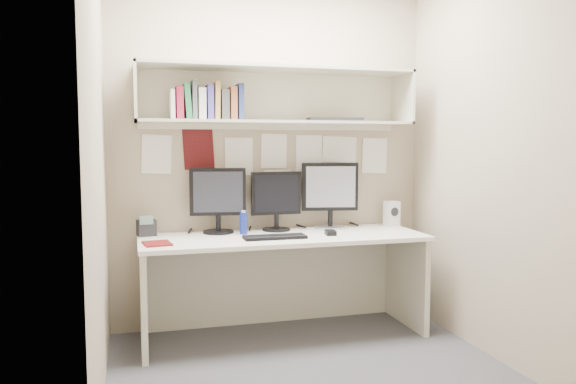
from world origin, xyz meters
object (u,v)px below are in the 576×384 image
object	(u,v)px
maroon_notebook	(157,243)
desk_phone	(146,227)
monitor_center	(276,198)
monitor_right	(330,193)
monitor_left	(218,198)
keyboard	(275,237)
speaker	(392,213)
desk	(283,285)

from	to	relation	value
maroon_notebook	desk_phone	distance (m)	0.37
desk_phone	monitor_center	bearing A→B (deg)	-12.18
monitor_right	desk_phone	xyz separation A→B (m)	(-1.36, 0.01, -0.21)
monitor_left	monitor_center	size ratio (longest dim) A/B	1.07
monitor_left	desk_phone	distance (m)	0.54
keyboard	desk_phone	distance (m)	0.91
speaker	desk	bearing A→B (deg)	-177.18
maroon_notebook	speaker	bearing A→B (deg)	2.70
desk_phone	maroon_notebook	bearing A→B (deg)	-92.82
maroon_notebook	monitor_left	bearing A→B (deg)	30.74
desk	monitor_right	size ratio (longest dim) A/B	3.99
desk	monitor_center	world-z (taller)	monitor_center
monitor_center	speaker	distance (m)	0.95
monitor_left	monitor_center	distance (m)	0.44
maroon_notebook	desk_phone	xyz separation A→B (m)	(-0.06, 0.36, 0.05)
speaker	maroon_notebook	distance (m)	1.85
desk	speaker	distance (m)	1.07
monitor_left	maroon_notebook	size ratio (longest dim) A/B	2.30
keyboard	maroon_notebook	size ratio (longest dim) A/B	2.09
monitor_left	desk_phone	bearing A→B (deg)	-171.66
monitor_right	monitor_left	bearing A→B (deg)	-168.52
desk	desk_phone	bearing A→B (deg)	166.44
monitor_center	desk_phone	xyz separation A→B (m)	(-0.94, 0.01, -0.18)
keyboard	desk_phone	size ratio (longest dim) A/B	2.86
desk	monitor_left	size ratio (longest dim) A/B	4.25
monitor_left	desk_phone	world-z (taller)	monitor_left
keyboard	speaker	bearing A→B (deg)	17.92
speaker	maroon_notebook	size ratio (longest dim) A/B	0.95
monitor_right	desk_phone	size ratio (longest dim) A/B	3.36
desk	monitor_center	bearing A→B (deg)	88.70
monitor_center	keyboard	bearing A→B (deg)	-106.89
monitor_left	monitor_center	world-z (taller)	monitor_left
monitor_center	maroon_notebook	distance (m)	0.98
desk	maroon_notebook	size ratio (longest dim) A/B	9.79
desk	monitor_left	distance (m)	0.79
desk	speaker	world-z (taller)	speaker
keyboard	speaker	xyz separation A→B (m)	(1.03, 0.33, 0.09)
monitor_left	monitor_center	bearing A→B (deg)	9.07
monitor_right	speaker	distance (m)	0.54
desk	monitor_center	xyz separation A→B (m)	(0.00, 0.22, 0.60)
monitor_right	speaker	size ratio (longest dim) A/B	2.58
monitor_center	monitor_right	size ratio (longest dim) A/B	0.87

